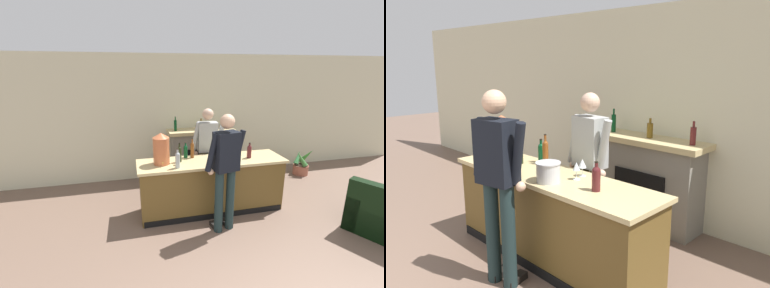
% 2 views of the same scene
% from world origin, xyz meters
% --- Properties ---
extents(wall_back_panel, '(12.00, 0.07, 2.75)m').
position_xyz_m(wall_back_panel, '(0.00, 4.54, 1.38)').
color(wall_back_panel, beige).
rests_on(wall_back_panel, ground_plane).
extents(bar_counter, '(2.53, 0.68, 0.94)m').
position_xyz_m(bar_counter, '(0.08, 2.79, 0.47)').
color(bar_counter, brown).
rests_on(bar_counter, ground_plane).
extents(fireplace_stone, '(1.49, 0.52, 1.45)m').
position_xyz_m(fireplace_stone, '(0.29, 4.28, 0.58)').
color(fireplace_stone, gray).
rests_on(fireplace_stone, ground_plane).
extents(armchair_black, '(1.17, 1.16, 0.85)m').
position_xyz_m(armchair_black, '(2.42, 1.54, 0.28)').
color(armchair_black, black).
rests_on(armchair_black, ground_plane).
extents(potted_plant_corner, '(0.45, 0.46, 0.66)m').
position_xyz_m(potted_plant_corner, '(2.66, 3.84, 0.23)').
color(potted_plant_corner, '#9E5844').
rests_on(potted_plant_corner, ground_plane).
extents(person_customer, '(0.65, 0.36, 1.83)m').
position_xyz_m(person_customer, '(0.08, 2.18, 1.02)').
color(person_customer, '#1B2C2D').
rests_on(person_customer, ground_plane).
extents(person_bartender, '(0.66, 0.33, 1.74)m').
position_xyz_m(person_bartender, '(0.15, 3.31, 0.96)').
color(person_bartender, brown).
rests_on(person_bartender, ground_plane).
extents(copper_dispenser, '(0.27, 0.31, 0.52)m').
position_xyz_m(copper_dispenser, '(-0.78, 2.82, 1.20)').
color(copper_dispenser, '#BE623A').
rests_on(copper_dispenser, bar_counter).
extents(ice_bucket_steel, '(0.24, 0.24, 0.19)m').
position_xyz_m(ice_bucket_steel, '(0.24, 2.63, 1.04)').
color(ice_bucket_steel, silver).
rests_on(ice_bucket_steel, bar_counter).
extents(wine_bottle_rose_blush, '(0.08, 0.08, 0.27)m').
position_xyz_m(wine_bottle_rose_blush, '(0.74, 2.76, 1.06)').
color(wine_bottle_rose_blush, '#4E1B1D').
rests_on(wine_bottle_rose_blush, bar_counter).
extents(wine_bottle_merlot_tall, '(0.07, 0.07, 0.35)m').
position_xyz_m(wine_bottle_merlot_tall, '(-0.22, 3.00, 1.09)').
color(wine_bottle_merlot_tall, brown).
rests_on(wine_bottle_merlot_tall, bar_counter).
extents(wine_bottle_port_short, '(0.07, 0.07, 0.32)m').
position_xyz_m(wine_bottle_port_short, '(-0.56, 2.58, 1.08)').
color(wine_bottle_port_short, '#A7B1B4').
rests_on(wine_bottle_port_short, bar_counter).
extents(wine_bottle_cabernet_heavy, '(0.07, 0.07, 0.33)m').
position_xyz_m(wine_bottle_cabernet_heavy, '(-0.48, 2.84, 1.08)').
color(wine_bottle_cabernet_heavy, black).
rests_on(wine_bottle_cabernet_heavy, bar_counter).
extents(wine_bottle_chardonnay_pale, '(0.07, 0.07, 0.27)m').
position_xyz_m(wine_bottle_chardonnay_pale, '(-0.33, 3.03, 1.06)').
color(wine_bottle_chardonnay_pale, '#0A4321').
rests_on(wine_bottle_chardonnay_pale, bar_counter).
extents(wine_glass_front_left, '(0.07, 0.07, 0.18)m').
position_xyz_m(wine_glass_front_left, '(0.39, 2.87, 1.07)').
color(wine_glass_front_left, silver).
rests_on(wine_glass_front_left, bar_counter).
extents(wine_glass_front_right, '(0.08, 0.08, 0.18)m').
position_xyz_m(wine_glass_front_right, '(0.35, 2.99, 1.07)').
color(wine_glass_front_right, silver).
rests_on(wine_glass_front_right, bar_counter).
extents(wine_glass_near_bucket, '(0.07, 0.07, 0.16)m').
position_xyz_m(wine_glass_near_bucket, '(-0.53, 2.71, 1.05)').
color(wine_glass_near_bucket, silver).
rests_on(wine_glass_near_bucket, bar_counter).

